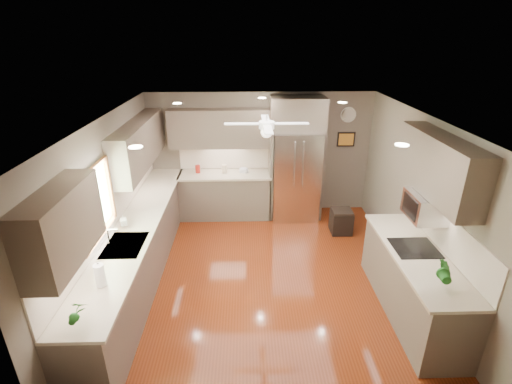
{
  "coord_description": "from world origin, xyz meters",
  "views": [
    {
      "loc": [
        -0.3,
        -4.82,
        3.55
      ],
      "look_at": [
        -0.14,
        0.6,
        1.21
      ],
      "focal_mm": 26.0,
      "sensor_mm": 36.0,
      "label": 1
    }
  ],
  "objects_px": {
    "bowl": "(244,172)",
    "canister_a": "(198,169)",
    "potted_plant_left": "(75,312)",
    "paper_towel": "(100,275)",
    "stool": "(341,221)",
    "canister_c": "(224,169)",
    "microwave": "(425,206)",
    "potted_plant_right": "(445,272)",
    "soap_bottle": "(124,221)",
    "refrigerator": "(296,162)"
  },
  "relations": [
    {
      "from": "bowl",
      "to": "canister_a",
      "type": "bearing_deg",
      "value": 177.23
    },
    {
      "from": "potted_plant_left",
      "to": "paper_towel",
      "type": "relative_size",
      "value": 1.08
    },
    {
      "from": "potted_plant_left",
      "to": "stool",
      "type": "bearing_deg",
      "value": 44.34
    },
    {
      "from": "canister_c",
      "to": "bowl",
      "type": "height_order",
      "value": "canister_c"
    },
    {
      "from": "canister_a",
      "to": "paper_towel",
      "type": "height_order",
      "value": "paper_towel"
    },
    {
      "from": "microwave",
      "to": "paper_towel",
      "type": "xyz_separation_m",
      "value": [
        -3.95,
        -0.82,
        -0.4
      ]
    },
    {
      "from": "potted_plant_left",
      "to": "canister_c",
      "type": "bearing_deg",
      "value": 73.87
    },
    {
      "from": "canister_c",
      "to": "potted_plant_right",
      "type": "height_order",
      "value": "potted_plant_right"
    },
    {
      "from": "potted_plant_left",
      "to": "bowl",
      "type": "height_order",
      "value": "potted_plant_left"
    },
    {
      "from": "soap_bottle",
      "to": "stool",
      "type": "height_order",
      "value": "soap_bottle"
    },
    {
      "from": "canister_c",
      "to": "stool",
      "type": "bearing_deg",
      "value": -20.2
    },
    {
      "from": "paper_towel",
      "to": "potted_plant_left",
      "type": "bearing_deg",
      "value": -91.73
    },
    {
      "from": "canister_c",
      "to": "soap_bottle",
      "type": "xyz_separation_m",
      "value": [
        -1.35,
        -2.23,
        0.0
      ]
    },
    {
      "from": "canister_c",
      "to": "refrigerator",
      "type": "distance_m",
      "value": 1.44
    },
    {
      "from": "bowl",
      "to": "paper_towel",
      "type": "relative_size",
      "value": 0.67
    },
    {
      "from": "stool",
      "to": "paper_towel",
      "type": "bearing_deg",
      "value": -141.05
    },
    {
      "from": "canister_c",
      "to": "bowl",
      "type": "bearing_deg",
      "value": -3.34
    },
    {
      "from": "stool",
      "to": "paper_towel",
      "type": "relative_size",
      "value": 1.63
    },
    {
      "from": "bowl",
      "to": "paper_towel",
      "type": "xyz_separation_m",
      "value": [
        -1.59,
        -3.58,
        0.12
      ]
    },
    {
      "from": "bowl",
      "to": "paper_towel",
      "type": "distance_m",
      "value": 3.92
    },
    {
      "from": "soap_bottle",
      "to": "bowl",
      "type": "height_order",
      "value": "soap_bottle"
    },
    {
      "from": "canister_a",
      "to": "canister_c",
      "type": "height_order",
      "value": "canister_c"
    },
    {
      "from": "potted_plant_left",
      "to": "paper_towel",
      "type": "xyz_separation_m",
      "value": [
        0.02,
        0.6,
        -0.01
      ]
    },
    {
      "from": "canister_c",
      "to": "stool",
      "type": "relative_size",
      "value": 0.36
    },
    {
      "from": "canister_a",
      "to": "bowl",
      "type": "height_order",
      "value": "canister_a"
    },
    {
      "from": "canister_c",
      "to": "soap_bottle",
      "type": "distance_m",
      "value": 2.6
    },
    {
      "from": "microwave",
      "to": "paper_towel",
      "type": "bearing_deg",
      "value": -168.27
    },
    {
      "from": "soap_bottle",
      "to": "potted_plant_left",
      "type": "height_order",
      "value": "potted_plant_left"
    },
    {
      "from": "canister_a",
      "to": "potted_plant_left",
      "type": "bearing_deg",
      "value": -99.08
    },
    {
      "from": "soap_bottle",
      "to": "paper_towel",
      "type": "distance_m",
      "value": 1.39
    },
    {
      "from": "canister_c",
      "to": "stool",
      "type": "xyz_separation_m",
      "value": [
        2.24,
        -0.82,
        -0.79
      ]
    },
    {
      "from": "stool",
      "to": "canister_a",
      "type": "bearing_deg",
      "value": 163.07
    },
    {
      "from": "canister_c",
      "to": "refrigerator",
      "type": "bearing_deg",
      "value": -3.01
    },
    {
      "from": "soap_bottle",
      "to": "stool",
      "type": "distance_m",
      "value": 3.93
    },
    {
      "from": "potted_plant_left",
      "to": "potted_plant_right",
      "type": "bearing_deg",
      "value": 7.47
    },
    {
      "from": "paper_towel",
      "to": "canister_c",
      "type": "bearing_deg",
      "value": 71.62
    },
    {
      "from": "bowl",
      "to": "microwave",
      "type": "bearing_deg",
      "value": -49.39
    },
    {
      "from": "paper_towel",
      "to": "canister_a",
      "type": "bearing_deg",
      "value": 79.73
    },
    {
      "from": "potted_plant_right",
      "to": "paper_towel",
      "type": "height_order",
      "value": "potted_plant_right"
    },
    {
      "from": "canister_a",
      "to": "bowl",
      "type": "relative_size",
      "value": 0.81
    },
    {
      "from": "soap_bottle",
      "to": "refrigerator",
      "type": "height_order",
      "value": "refrigerator"
    },
    {
      "from": "canister_a",
      "to": "canister_c",
      "type": "relative_size",
      "value": 0.95
    },
    {
      "from": "refrigerator",
      "to": "potted_plant_left",
      "type": "bearing_deg",
      "value": -122.65
    },
    {
      "from": "potted_plant_right",
      "to": "microwave",
      "type": "xyz_separation_m",
      "value": [
        0.13,
        0.92,
        0.37
      ]
    },
    {
      "from": "microwave",
      "to": "potted_plant_left",
      "type": "bearing_deg",
      "value": -160.33
    },
    {
      "from": "bowl",
      "to": "stool",
      "type": "distance_m",
      "value": 2.14
    },
    {
      "from": "canister_a",
      "to": "bowl",
      "type": "xyz_separation_m",
      "value": [
        0.93,
        -0.04,
        -0.06
      ]
    },
    {
      "from": "canister_c",
      "to": "paper_towel",
      "type": "bearing_deg",
      "value": -108.38
    },
    {
      "from": "canister_c",
      "to": "soap_bottle",
      "type": "relative_size",
      "value": 0.89
    },
    {
      "from": "canister_c",
      "to": "microwave",
      "type": "bearing_deg",
      "value": -45.29
    }
  ]
}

